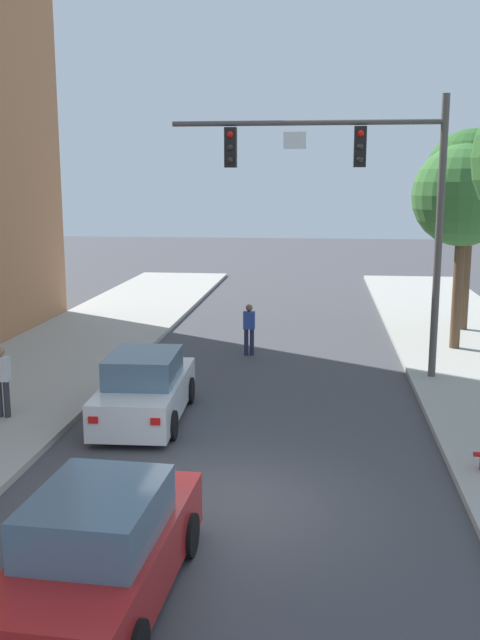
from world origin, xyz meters
TOP-DOWN VIEW (x-y plane):
  - ground_plane at (0.00, 0.00)m, footprint 120.00×120.00m
  - traffic_signal_mast at (2.52, 8.16)m, footprint 7.25×0.38m
  - car_lead_white at (-2.46, 4.14)m, footprint 1.96×4.30m
  - car_following_red at (-1.23, -3.06)m, footprint 1.99×4.31m
  - pedestrian_sidewalk_left_walker at (-5.61, 3.51)m, footprint 0.36×0.22m
  - pedestrian_crossing_road at (-0.72, 10.63)m, footprint 0.36×0.22m
  - street_tree_second at (5.85, 11.78)m, footprint 3.17×3.17m
  - street_tree_third at (6.69, 14.87)m, footprint 3.32×3.32m

SIDE VIEW (x-z plane):
  - ground_plane at x=0.00m, z-range 0.00..0.00m
  - car_lead_white at x=-2.46m, z-range -0.08..1.52m
  - car_following_red at x=-1.23m, z-range -0.08..1.52m
  - pedestrian_crossing_road at x=-0.72m, z-range 0.09..1.73m
  - pedestrian_sidewalk_left_walker at x=-5.61m, z-range 0.24..1.88m
  - street_tree_second at x=5.85m, z-range 1.75..8.20m
  - traffic_signal_mast at x=2.52m, z-range 1.62..9.12m
  - street_tree_third at x=6.69m, z-range 2.01..9.14m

